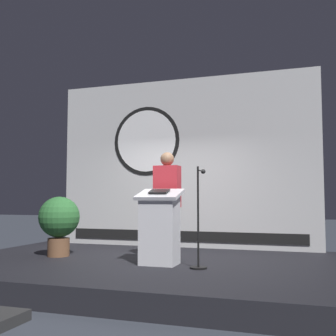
% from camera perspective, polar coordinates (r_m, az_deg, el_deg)
% --- Properties ---
extents(ground_plane, '(40.00, 40.00, 0.00)m').
position_cam_1_polar(ground_plane, '(6.49, -2.50, -15.47)').
color(ground_plane, '#383D47').
extents(stage_platform, '(6.40, 4.00, 0.30)m').
position_cam_1_polar(stage_platform, '(6.46, -2.49, -14.16)').
color(stage_platform, black).
rests_on(stage_platform, ground).
extents(banner_display, '(5.26, 0.12, 3.37)m').
position_cam_1_polar(banner_display, '(8.16, 1.92, 0.83)').
color(banner_display, silver).
rests_on(banner_display, stage_platform).
extents(podium, '(0.64, 0.50, 1.11)m').
position_cam_1_polar(podium, '(6.02, -1.19, -8.32)').
color(podium, silver).
rests_on(podium, stage_platform).
extents(speaker_person, '(0.40, 0.26, 1.70)m').
position_cam_1_polar(speaker_person, '(6.47, -0.11, -5.09)').
color(speaker_person, black).
rests_on(speaker_person, stage_platform).
extents(microphone_stand, '(0.24, 0.48, 1.41)m').
position_cam_1_polar(microphone_stand, '(5.75, 4.36, -9.01)').
color(microphone_stand, black).
rests_on(microphone_stand, stage_platform).
extents(potted_plant, '(0.68, 0.68, 0.99)m').
position_cam_1_polar(potted_plant, '(7.10, -14.99, -7.07)').
color(potted_plant, brown).
rests_on(potted_plant, stage_platform).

